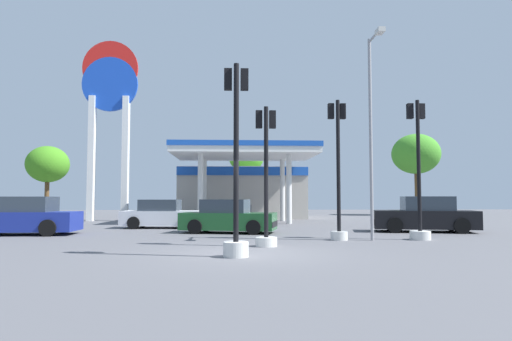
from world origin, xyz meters
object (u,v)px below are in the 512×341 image
Objects in this scene: traffic_signal_1 at (419,190)px; tree_2 at (416,154)px; tree_0 at (48,165)px; car_1 at (23,217)px; car_2 at (228,218)px; traffic_signal_2 at (338,181)px; corner_streetlamp at (372,118)px; station_pole_sign at (110,107)px; traffic_signal_3 at (236,186)px; car_3 at (162,215)px; traffic_signal_0 at (266,192)px; tree_1 at (246,158)px; car_0 at (424,216)px.

traffic_signal_1 is 24.57m from tree_2.
tree_2 is at bearing -0.64° from tree_0.
car_1 is 8.51m from car_2.
corner_streetlamp is at bearing -21.60° from traffic_signal_2.
station_pole_sign is 2.04× the size of tree_0.
station_pole_sign reaches higher than car_2.
traffic_signal_1 is at bearing -42.78° from station_pole_sign.
traffic_signal_3 is 0.69× the size of corner_streetlamp.
corner_streetlamp is (-1.83, -0.40, 2.60)m from traffic_signal_1.
traffic_signal_1 is (10.40, -6.87, 1.15)m from car_3.
traffic_signal_1 is 0.70× the size of corner_streetlamp.
car_2 is 7.96m from traffic_signal_1.
traffic_signal_3 is (0.27, -7.94, 1.18)m from car_2.
tree_0 is at bearing 130.77° from traffic_signal_2.
traffic_signal_0 is at bearing -55.79° from tree_0.
corner_streetlamp is (8.57, -7.27, 3.75)m from car_3.
traffic_signal_0 is (9.74, -4.92, 0.99)m from car_1.
traffic_signal_3 is 31.51m from tree_2.
car_2 is 25.02m from tree_0.
traffic_signal_2 is at bearing -82.87° from tree_1.
car_0 is at bearing 2.23° from car_1.
station_pole_sign is 1.68× the size of tree_2.
car_3 is 0.58× the size of tree_2.
tree_2 is at bearing 61.12° from traffic_signal_2.
car_2 is at bearing -51.07° from tree_0.
traffic_signal_3 reaches higher than car_0.
traffic_signal_1 is at bearing -45.25° from tree_0.
corner_streetlamp reaches higher than car_3.
traffic_signal_1 is at bearing -115.93° from car_0.
traffic_signal_2 is at bearing 178.94° from traffic_signal_1.
car_0 is 19.85m from tree_1.
tree_0 is at bearing 130.37° from station_pole_sign.
car_2 is 25.46m from tree_2.
station_pole_sign is at bearing -160.85° from tree_2.
tree_0 is at bearing 141.89° from car_0.
traffic_signal_0 is 0.75× the size of tree_0.
tree_2 is 0.97× the size of corner_streetlamp.
station_pole_sign is 2.70× the size of car_1.
car_1 is 1.00× the size of traffic_signal_0.
car_0 is 0.75× the size of tree_1.
traffic_signal_3 is (-6.76, -4.40, 0.03)m from traffic_signal_1.
traffic_signal_2 is 0.86× the size of tree_0.
traffic_signal_3 is at bearing -140.97° from corner_streetlamp.
traffic_signal_2 is 30.10m from tree_0.
tree_2 is at bearing 59.00° from traffic_signal_3.
car_3 is 0.66× the size of tree_1.
traffic_signal_3 is at bearing -130.30° from traffic_signal_2.
car_2 is at bearing -44.76° from car_3.
tree_1 is at bearing 72.21° from car_3.
station_pole_sign is 19.79m from corner_streetlamp.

